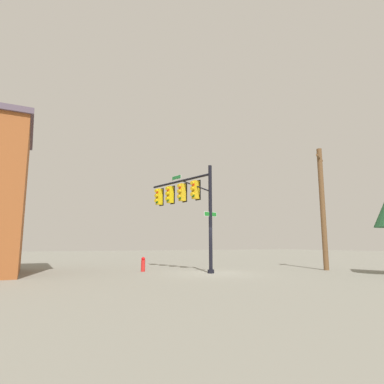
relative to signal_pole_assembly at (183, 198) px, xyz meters
The scene contains 4 objects.
ground_plane 5.04m from the signal_pole_assembly, 165.99° to the right, with size 120.00×120.00×0.00m, color gray.
signal_pole_assembly is the anchor object (origin of this frame).
utility_pole 8.78m from the signal_pole_assembly, 114.76° to the right, with size 1.08×1.57×7.66m.
fire_hydrant 4.68m from the signal_pole_assembly, 81.42° to the left, with size 0.33×0.24×0.83m.
Camera 1 is at (-15.98, 9.09, 1.61)m, focal length 30.63 mm.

